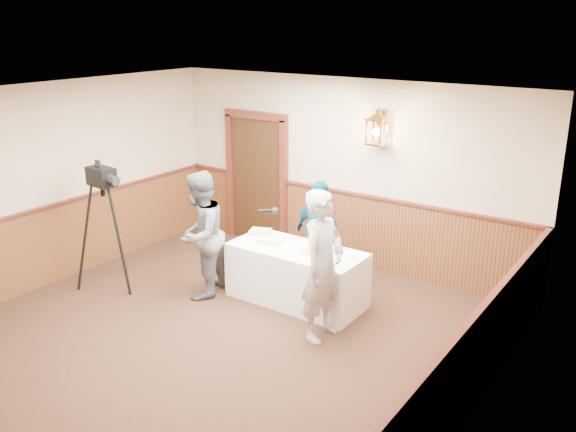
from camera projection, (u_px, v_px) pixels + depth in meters
The scene contains 10 objects.
ground at pixel (184, 358), 6.78m from camera, with size 7.00×7.00×0.00m, color black.
room_shell at pixel (202, 217), 6.70m from camera, with size 6.02×7.02×2.81m.
display_table at pixel (297, 275), 8.03m from camera, with size 1.80×0.80×0.75m, color white.
tiered_cake at pixel (319, 244), 7.70m from camera, with size 0.36×0.36×0.34m.
sheet_cake_yellow at pixel (271, 240), 8.11m from camera, with size 0.30×0.23×0.06m, color #FFF698.
sheet_cake_green at pixel (260, 232), 8.42m from camera, with size 0.28×0.22×0.07m, color #AAECA7.
interviewer at pixel (200, 235), 8.07m from camera, with size 1.59×0.98×1.72m.
baker at pixel (323, 266), 6.97m from camera, with size 0.66×0.43×1.80m, color #A9A9AF.
assistant_p at pixel (319, 236), 8.31m from camera, with size 0.91×0.38×1.55m, color #0D495C.
tv_camera_rig at pixel (107, 234), 8.37m from camera, with size 0.67×0.63×1.71m.
Camera 1 is at (4.35, -4.23, 3.62)m, focal length 38.00 mm.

